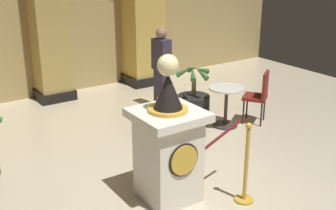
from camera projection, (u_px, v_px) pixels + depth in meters
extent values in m
plane|color=beige|center=(198.00, 206.00, 5.37)|extent=(12.67, 12.67, 0.00)
cube|color=silver|center=(168.00, 159.00, 5.39)|extent=(0.64, 0.64, 1.08)
cube|color=silver|center=(168.00, 115.00, 5.19)|extent=(0.80, 0.80, 0.10)
cylinder|color=gold|center=(184.00, 160.00, 5.08)|extent=(0.37, 0.03, 0.37)
cylinder|color=black|center=(184.00, 160.00, 5.09)|extent=(0.42, 0.01, 0.42)
cylinder|color=gold|center=(168.00, 110.00, 5.16)|extent=(0.48, 0.48, 0.04)
cone|color=black|center=(168.00, 91.00, 5.09)|extent=(0.35, 0.35, 0.43)
cylinder|color=gold|center=(168.00, 73.00, 5.02)|extent=(0.03, 0.03, 0.06)
sphere|color=beige|center=(168.00, 65.00, 4.98)|extent=(0.26, 0.26, 0.26)
cylinder|color=gold|center=(244.00, 200.00, 5.49)|extent=(0.24, 0.24, 0.03)
cylinder|color=gold|center=(246.00, 166.00, 5.33)|extent=(0.05, 0.05, 0.98)
sphere|color=gold|center=(249.00, 126.00, 5.15)|extent=(0.08, 0.08, 0.08)
cylinder|color=gold|center=(160.00, 160.00, 6.51)|extent=(0.24, 0.24, 0.03)
cylinder|color=gold|center=(160.00, 132.00, 6.35)|extent=(0.05, 0.05, 0.95)
sphere|color=gold|center=(159.00, 99.00, 6.18)|extent=(0.08, 0.08, 0.08)
cylinder|color=#591419|center=(223.00, 135.00, 5.48)|extent=(0.77, 0.18, 0.22)
cylinder|color=#591419|center=(179.00, 119.00, 5.99)|extent=(0.77, 0.18, 0.22)
sphere|color=#591419|center=(200.00, 133.00, 5.77)|extent=(0.04, 0.04, 0.04)
cube|color=black|center=(143.00, 78.00, 10.41)|extent=(0.90, 0.90, 0.20)
cube|color=black|center=(54.00, 94.00, 9.25)|extent=(0.74, 0.74, 0.20)
cube|color=tan|center=(46.00, 4.00, 8.62)|extent=(0.64, 0.64, 3.94)
cylinder|color=black|center=(193.00, 108.00, 7.99)|extent=(0.59, 0.59, 0.48)
cylinder|color=brown|center=(194.00, 87.00, 7.85)|extent=(0.08, 0.08, 0.33)
cone|color=#2D662D|center=(201.00, 70.00, 7.84)|extent=(0.35, 0.12, 0.21)
cone|color=#2D662D|center=(193.00, 69.00, 7.90)|extent=(0.21, 0.34, 0.25)
cone|color=#2D662D|center=(185.00, 71.00, 7.75)|extent=(0.32, 0.28, 0.27)
cone|color=#2D662D|center=(193.00, 74.00, 7.60)|extent=(0.29, 0.32, 0.27)
cone|color=#2D662D|center=(201.00, 73.00, 7.64)|extent=(0.15, 0.34, 0.26)
cube|color=#383347|center=(162.00, 89.00, 8.58)|extent=(0.21, 0.30, 0.80)
cube|color=#383347|center=(161.00, 54.00, 8.35)|extent=(0.26, 0.38, 0.60)
sphere|color=#997056|center=(161.00, 33.00, 8.21)|extent=(0.22, 0.22, 0.22)
cylinder|color=#332D28|center=(225.00, 125.00, 7.83)|extent=(0.44, 0.44, 0.03)
cylinder|color=#332D28|center=(226.00, 107.00, 7.71)|extent=(0.06, 0.06, 0.71)
cylinder|color=silver|center=(227.00, 88.00, 7.59)|extent=(0.63, 0.63, 0.03)
cylinder|color=black|center=(247.00, 107.00, 8.12)|extent=(0.03, 0.03, 0.45)
cylinder|color=black|center=(243.00, 112.00, 7.84)|extent=(0.03, 0.03, 0.45)
cylinder|color=black|center=(264.00, 109.00, 8.01)|extent=(0.03, 0.03, 0.45)
cylinder|color=black|center=(261.00, 115.00, 7.73)|extent=(0.03, 0.03, 0.45)
cube|color=maroon|center=(255.00, 97.00, 7.84)|extent=(0.56, 0.56, 0.06)
cube|color=maroon|center=(265.00, 85.00, 7.70)|extent=(0.36, 0.27, 0.45)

